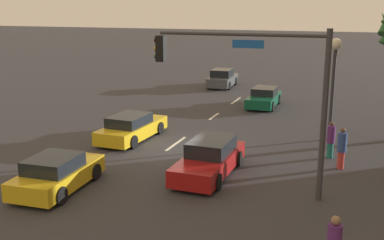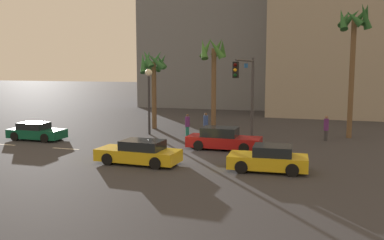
{
  "view_description": "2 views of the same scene",
  "coord_description": "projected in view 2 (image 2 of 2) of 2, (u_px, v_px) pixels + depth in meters",
  "views": [
    {
      "loc": [
        19.92,
        8.31,
        6.58
      ],
      "look_at": [
        0.82,
        1.31,
        1.6
      ],
      "focal_mm": 43.75,
      "sensor_mm": 36.0,
      "label": 1
    },
    {
      "loc": [
        8.87,
        -22.61,
        5.22
      ],
      "look_at": [
        1.12,
        2.28,
        1.88
      ],
      "focal_mm": 38.85,
      "sensor_mm": 36.0,
      "label": 2
    }
  ],
  "objects": [
    {
      "name": "pedestrian_1",
      "position": [
        187.0,
        124.0,
        31.68
      ],
      "size": [
        0.51,
        0.51,
        1.66
      ],
      "color": "#1E7266",
      "rests_on": "ground_plane"
    },
    {
      "name": "lane_stripe_3",
      "position": [
        156.0,
        155.0,
        24.82
      ],
      "size": [
        2.51,
        0.14,
        0.01
      ],
      "primitive_type": "cube",
      "color": "silver",
      "rests_on": "ground_plane"
    },
    {
      "name": "palm_tree_0",
      "position": [
        213.0,
        60.0,
        33.18
      ],
      "size": [
        2.49,
        2.59,
        7.69
      ],
      "color": "brown",
      "rests_on": "ground_plane"
    },
    {
      "name": "palm_tree_1",
      "position": [
        153.0,
        68.0,
        34.87
      ],
      "size": [
        2.6,
        2.71,
        6.72
      ],
      "color": "brown",
      "rests_on": "ground_plane"
    },
    {
      "name": "pedestrian_0",
      "position": [
        206.0,
        124.0,
        31.78
      ],
      "size": [
        0.52,
        0.52,
        1.75
      ],
      "color": "#BF3833",
      "rests_on": "ground_plane"
    },
    {
      "name": "car_3",
      "position": [
        269.0,
        159.0,
        20.92
      ],
      "size": [
        4.04,
        2.07,
        1.31
      ],
      "color": "gold",
      "rests_on": "ground_plane"
    },
    {
      "name": "lane_stripe_2",
      "position": [
        66.0,
        149.0,
        26.65
      ],
      "size": [
        1.93,
        0.14,
        0.01
      ],
      "primitive_type": "cube",
      "color": "silver",
      "rests_on": "ground_plane"
    },
    {
      "name": "ground_plane",
      "position": [
        163.0,
        155.0,
        24.69
      ],
      "size": [
        220.0,
        220.0,
        0.0
      ],
      "primitive_type": "plane",
      "color": "#333338"
    },
    {
      "name": "car_0",
      "position": [
        36.0,
        132.0,
        29.88
      ],
      "size": [
        4.05,
        1.83,
        1.26
      ],
      "color": "#0F5138",
      "rests_on": "ground_plane"
    },
    {
      "name": "lane_stripe_1",
      "position": [
        0.0,
        144.0,
        28.19
      ],
      "size": [
        2.5,
        0.14,
        0.01
      ],
      "primitive_type": "cube",
      "color": "silver",
      "rests_on": "ground_plane"
    },
    {
      "name": "car_1",
      "position": [
        139.0,
        153.0,
        22.47
      ],
      "size": [
        4.62,
        2.02,
        1.3
      ],
      "color": "gold",
      "rests_on": "ground_plane"
    },
    {
      "name": "pedestrian_2",
      "position": [
        326.0,
        128.0,
        29.42
      ],
      "size": [
        0.48,
        0.48,
        1.8
      ],
      "color": "#333338",
      "rests_on": "ground_plane"
    },
    {
      "name": "car_4",
      "position": [
        223.0,
        139.0,
        26.43
      ],
      "size": [
        4.68,
        1.88,
        1.41
      ],
      "color": "maroon",
      "rests_on": "ground_plane"
    },
    {
      "name": "traffic_signal",
      "position": [
        247.0,
        84.0,
        27.7
      ],
      "size": [
        0.32,
        6.32,
        5.88
      ],
      "color": "#38383D",
      "rests_on": "ground_plane"
    },
    {
      "name": "streetlamp",
      "position": [
        149.0,
        88.0,
        31.99
      ],
      "size": [
        0.56,
        0.56,
        5.07
      ],
      "color": "#2D2D33",
      "rests_on": "ground_plane"
    },
    {
      "name": "palm_tree_2",
      "position": [
        354.0,
        34.0,
        29.83
      ],
      "size": [
        2.56,
        2.56,
        9.74
      ],
      "color": "brown",
      "rests_on": "ground_plane"
    }
  ]
}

